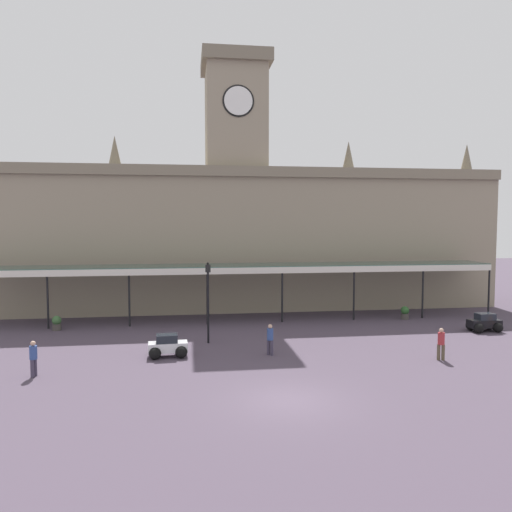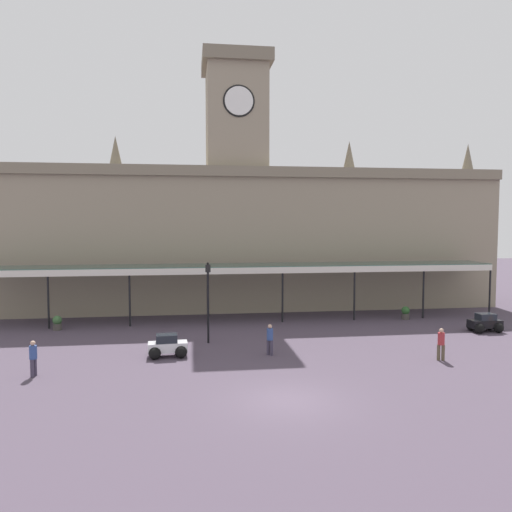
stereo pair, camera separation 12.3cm
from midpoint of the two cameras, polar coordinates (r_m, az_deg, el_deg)
name	(u,v)px [view 1 (the left image)]	position (r m, az deg, el deg)	size (l,w,h in m)	color
ground_plane	(289,400)	(20.38, 3.69, -16.46)	(140.00, 140.00, 0.00)	#4B3F4E
station_building	(236,230)	(40.82, -2.48, 3.00)	(43.05, 6.62, 20.56)	gray
entrance_canopy	(243,267)	(35.46, -1.62, -1.29)	(37.25, 3.26, 4.01)	#38564C
car_black_sedan	(484,324)	(35.37, 25.01, -7.17)	(2.07, 1.54, 1.19)	black
car_white_sedan	(168,347)	(26.69, -10.39, -10.43)	(2.10, 1.60, 1.19)	silver
pedestrian_crossing_forecourt	(441,343)	(27.22, 20.67, -9.45)	(0.37, 0.34, 1.67)	brown
pedestrian_beside_cars	(270,338)	(26.46, 1.52, -9.58)	(0.34, 0.34, 1.67)	#3F384C
pedestrian_near_entrance	(33,357)	(25.11, -24.68, -10.69)	(0.34, 0.38, 1.67)	#3F384C
victorian_lamppost	(208,293)	(28.81, -5.74, -4.30)	(0.30, 0.30, 4.77)	black
planter_by_canopy	(405,313)	(37.61, 16.90, -6.34)	(0.60, 0.60, 0.96)	#47423D
planter_near_kerb	(57,323)	(35.01, -22.33, -7.23)	(0.60, 0.60, 0.96)	#47423D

